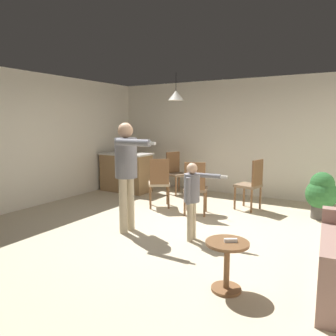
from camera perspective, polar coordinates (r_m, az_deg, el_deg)
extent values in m
plane|color=beige|center=(5.17, 0.09, -11.19)|extent=(7.68, 7.68, 0.00)
cube|color=silver|center=(7.82, 12.08, 5.30)|extent=(6.40, 0.10, 2.70)
cube|color=silver|center=(7.07, -22.98, 4.56)|extent=(0.10, 6.40, 2.70)
cylinder|color=brown|center=(3.32, 26.43, -23.13)|extent=(0.05, 0.05, 0.06)
cylinder|color=brown|center=(4.77, 26.45, -13.37)|extent=(0.05, 0.05, 0.06)
cube|color=#99754C|center=(8.09, -7.42, -0.88)|extent=(1.20, 0.60, 0.91)
cube|color=beige|center=(8.03, -7.48, 2.47)|extent=(1.26, 0.66, 0.04)
cylinder|color=brown|center=(3.37, 10.45, -12.94)|extent=(0.44, 0.44, 0.03)
cylinder|color=brown|center=(3.48, 10.34, -16.95)|extent=(0.06, 0.06, 0.49)
cylinder|color=brown|center=(3.58, 10.24, -20.29)|extent=(0.31, 0.31, 0.03)
cylinder|color=tan|center=(5.18, -6.68, -6.23)|extent=(0.13, 0.13, 0.86)
cylinder|color=tan|center=(5.05, -7.94, -6.65)|extent=(0.13, 0.13, 0.86)
cylinder|color=slate|center=(4.98, -7.45, 1.77)|extent=(0.34, 0.34, 0.61)
sphere|color=tan|center=(4.95, -7.54, 6.62)|extent=(0.23, 0.23, 0.23)
cylinder|color=slate|center=(5.14, -6.07, 1.64)|extent=(0.10, 0.10, 0.57)
cylinder|color=slate|center=(4.63, -6.27, 4.49)|extent=(0.58, 0.11, 0.10)
cube|color=white|center=(4.44, -3.02, 4.38)|extent=(0.13, 0.04, 0.04)
cylinder|color=tan|center=(4.81, 4.46, -9.11)|extent=(0.08, 0.08, 0.57)
cylinder|color=tan|center=(4.71, 3.88, -9.50)|extent=(0.08, 0.08, 0.57)
cylinder|color=slate|center=(4.64, 4.24, -3.51)|extent=(0.23, 0.23, 0.41)
sphere|color=#D8AD8C|center=(4.59, 4.28, -0.07)|extent=(0.16, 0.16, 0.16)
cylinder|color=slate|center=(4.65, 7.07, -1.37)|extent=(0.39, 0.09, 0.07)
cube|color=white|center=(4.58, 9.66, -1.57)|extent=(0.13, 0.04, 0.04)
cylinder|color=slate|center=(4.52, 3.57, -4.07)|extent=(0.07, 0.07, 0.38)
cylinder|color=brown|center=(5.94, 2.98, -6.37)|extent=(0.04, 0.04, 0.45)
cylinder|color=brown|center=(5.90, 6.46, -6.51)|extent=(0.04, 0.04, 0.45)
cylinder|color=brown|center=(6.29, 3.44, -5.56)|extent=(0.04, 0.04, 0.45)
cylinder|color=brown|center=(6.25, 6.73, -5.68)|extent=(0.04, 0.04, 0.45)
cube|color=#7F664C|center=(6.04, 4.93, -3.72)|extent=(0.54, 0.54, 0.05)
cube|color=brown|center=(5.80, 4.76, -1.44)|extent=(0.37, 0.16, 0.50)
cylinder|color=brown|center=(7.98, 1.96, -2.62)|extent=(0.04, 0.04, 0.45)
cylinder|color=brown|center=(7.77, -0.17, -2.90)|extent=(0.04, 0.04, 0.45)
cylinder|color=brown|center=(7.70, 3.57, -3.03)|extent=(0.04, 0.04, 0.45)
cylinder|color=brown|center=(7.48, 1.40, -3.34)|extent=(0.04, 0.04, 0.45)
cube|color=#7F664C|center=(7.68, 1.70, -1.14)|extent=(0.56, 0.56, 0.05)
cube|color=brown|center=(7.80, 0.87, 1.04)|extent=(0.19, 0.36, 0.50)
cylinder|color=brown|center=(6.34, 14.55, -5.70)|extent=(0.04, 0.04, 0.45)
cylinder|color=brown|center=(6.65, 16.01, -5.11)|extent=(0.04, 0.04, 0.45)
cylinder|color=brown|center=(6.51, 11.74, -5.25)|extent=(0.04, 0.04, 0.45)
cylinder|color=brown|center=(6.81, 13.29, -4.69)|extent=(0.04, 0.04, 0.45)
cube|color=#7F664C|center=(6.52, 13.97, -3.04)|extent=(0.50, 0.50, 0.05)
cube|color=brown|center=(6.39, 15.55, -0.82)|extent=(0.12, 0.38, 0.50)
cylinder|color=brown|center=(6.40, -3.13, -5.32)|extent=(0.04, 0.04, 0.45)
cylinder|color=brown|center=(6.41, 0.10, -5.27)|extent=(0.04, 0.04, 0.45)
cylinder|color=brown|center=(6.75, -3.19, -4.61)|extent=(0.04, 0.04, 0.45)
cylinder|color=brown|center=(6.76, -0.13, -4.57)|extent=(0.04, 0.04, 0.45)
cube|color=tan|center=(6.52, -1.60, -2.80)|extent=(0.58, 0.58, 0.05)
cube|color=brown|center=(6.29, -1.53, -0.66)|extent=(0.33, 0.25, 0.50)
cylinder|color=#4C4742|center=(6.42, 25.36, -6.98)|extent=(0.32, 0.32, 0.25)
sphere|color=#2D6B33|center=(6.35, 25.53, -4.20)|extent=(0.55, 0.55, 0.55)
sphere|color=#2D6B33|center=(6.31, 25.64, -2.50)|extent=(0.41, 0.41, 0.41)
cube|color=white|center=(3.36, 11.04, -12.45)|extent=(0.13, 0.10, 0.04)
cone|color=silver|center=(6.73, 1.41, 12.72)|extent=(0.32, 0.32, 0.20)
cylinder|color=black|center=(6.75, 1.42, 15.00)|extent=(0.01, 0.01, 0.36)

